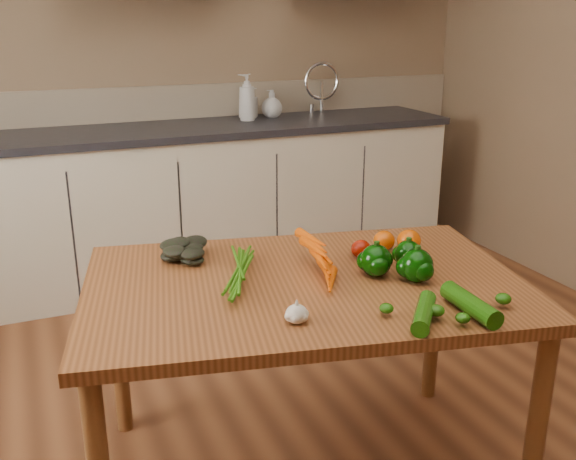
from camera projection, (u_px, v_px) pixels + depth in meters
The scene contains 17 objects.
room at pixel (347, 112), 1.74m from camera, with size 4.04×5.04×2.64m.
counter_run at pixel (217, 198), 3.83m from camera, with size 2.84×0.64×1.14m.
table at pixel (304, 304), 2.01m from camera, with size 1.49×1.12×0.72m.
soap_bottle_a at pixel (247, 97), 3.79m from camera, with size 0.10×0.11×0.27m, color silver.
soap_bottle_b at pixel (250, 103), 3.92m from camera, with size 0.08×0.08×0.18m, color silver.
soap_bottle_c at pixel (272, 104), 3.93m from camera, with size 0.13×0.13×0.17m, color silver.
carrot_bunch at pixel (294, 265), 2.02m from camera, with size 0.25×0.19×0.07m, color #EC5505, non-canonical shape.
leafy_greens at pixel (186, 246), 2.13m from camera, with size 0.19×0.17×0.10m, color black, non-canonical shape.
garlic_bulb at pixel (297, 314), 1.70m from camera, with size 0.06×0.06×0.05m, color silver.
pepper_a at pixel (376, 261), 2.00m from camera, with size 0.10×0.10×0.10m, color #053102.
pepper_b at pixel (408, 254), 2.07m from camera, with size 0.09×0.09×0.09m, color #053102.
pepper_c at pixel (417, 266), 1.96m from camera, with size 0.10×0.10×0.10m, color #053102.
tomato_a at pixel (361, 249), 2.16m from camera, with size 0.07×0.07×0.06m, color #860F02.
tomato_b at pixel (384, 240), 2.23m from camera, with size 0.07×0.07×0.07m, color #D24B05.
tomato_c at pixel (409, 240), 2.22m from camera, with size 0.08×0.08×0.08m, color #D24B05.
zucchini_a at pixel (471, 304), 1.75m from camera, with size 0.06×0.06×0.22m, color #174907.
zucchini_b at pixel (424, 313), 1.71m from camera, with size 0.05×0.05×0.20m, color #174907.
Camera 1 is at (-0.83, -1.38, 1.50)m, focal length 40.00 mm.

